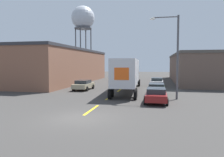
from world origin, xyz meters
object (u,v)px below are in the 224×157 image
parked_car_right_near (156,95)px  parked_car_right_far (157,82)px  parked_car_left_far (84,85)px  water_tower (83,19)px  street_lamp (174,51)px  parked_car_right_mid (156,89)px  semi_truck (128,72)px

parked_car_right_near → parked_car_right_far: bearing=90.0°
parked_car_left_far → water_tower: (-9.53, 27.31, 14.44)m
parked_car_right_far → street_lamp: street_lamp is taller
parked_car_left_far → parked_car_right_mid: 10.01m
parked_car_right_far → street_lamp: size_ratio=0.53×
parked_car_right_far → parked_car_right_near: 14.34m
parked_car_right_far → water_tower: bearing=132.8°
parked_car_right_near → parked_car_left_far: bearing=141.3°
semi_truck → parked_car_right_near: 8.65m
semi_truck → parked_car_right_far: semi_truck is taller
parked_car_left_far → parked_car_right_far: same height
parked_car_right_far → parked_car_right_mid: 9.81m
parked_car_right_far → parked_car_right_near: size_ratio=1.00×
parked_car_left_far → parked_car_right_far: (9.52, 6.71, 0.00)m
parked_car_right_far → parked_car_right_near: same height
parked_car_left_far → parked_car_right_far: 11.64m
street_lamp → parked_car_left_far: bearing=154.1°
parked_car_left_far → water_tower: water_tower is taller
semi_truck → street_lamp: 7.93m
semi_truck → water_tower: size_ratio=0.85×
semi_truck → water_tower: 33.82m
semi_truck → parked_car_left_far: bearing=177.4°
parked_car_right_near → street_lamp: bearing=53.5°
parked_car_right_mid → street_lamp: size_ratio=0.53×
semi_truck → parked_car_right_far: size_ratio=3.59×
semi_truck → water_tower: water_tower is taller
parked_car_left_far → parked_car_right_near: 12.20m
parked_car_right_far → water_tower: (-19.05, 20.60, 14.44)m
semi_truck → parked_car_right_mid: semi_truck is taller
parked_car_left_far → parked_car_right_mid: bearing=-18.1°
semi_truck → parked_car_right_near: bearing=-68.1°
parked_car_right_near → water_tower: bearing=118.6°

